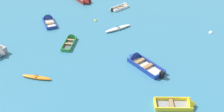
{
  "coord_description": "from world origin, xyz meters",
  "views": [
    {
      "loc": [
        5.68,
        -0.88,
        16.33
      ],
      "look_at": [
        0.0,
        22.16,
        0.15
      ],
      "focal_mm": 44.0,
      "sensor_mm": 36.0,
      "label": 1
    }
  ],
  "objects_px": {
    "rowboat_deep_blue_back_row_right": "(138,61)",
    "kayak_white_far_left": "(118,28)",
    "rowboat_deep_blue_cluster_inner": "(48,20)",
    "mooring_buoy_outer_edge": "(211,33)",
    "rowboat_white_far_back": "(124,6)",
    "rowboat_yellow_back_row_center": "(184,104)",
    "kayak_orange_distant_center": "(37,77)",
    "rowboat_green_outer_right": "(71,40)",
    "rowboat_maroon_far_right": "(85,1)",
    "mooring_buoy_midfield": "(96,21)"
  },
  "relations": [
    {
      "from": "rowboat_green_outer_right",
      "to": "rowboat_yellow_back_row_center",
      "type": "relative_size",
      "value": 0.94
    },
    {
      "from": "rowboat_deep_blue_cluster_inner",
      "to": "mooring_buoy_outer_edge",
      "type": "bearing_deg",
      "value": 5.07
    },
    {
      "from": "rowboat_white_far_back",
      "to": "mooring_buoy_outer_edge",
      "type": "xyz_separation_m",
      "value": [
        11.77,
        -4.81,
        -0.14
      ]
    },
    {
      "from": "kayak_orange_distant_center",
      "to": "rowboat_maroon_far_right",
      "type": "bearing_deg",
      "value": 94.18
    },
    {
      "from": "rowboat_white_far_back",
      "to": "rowboat_yellow_back_row_center",
      "type": "height_order",
      "value": "rowboat_yellow_back_row_center"
    },
    {
      "from": "kayak_orange_distant_center",
      "to": "mooring_buoy_midfield",
      "type": "relative_size",
      "value": 7.85
    },
    {
      "from": "kayak_orange_distant_center",
      "to": "rowboat_green_outer_right",
      "type": "height_order",
      "value": "rowboat_green_outer_right"
    },
    {
      "from": "rowboat_white_far_back",
      "to": "rowboat_green_outer_right",
      "type": "bearing_deg",
      "value": -110.45
    },
    {
      "from": "rowboat_green_outer_right",
      "to": "mooring_buoy_midfield",
      "type": "xyz_separation_m",
      "value": [
        1.3,
        5.45,
        -0.16
      ]
    },
    {
      "from": "kayak_white_far_left",
      "to": "mooring_buoy_outer_edge",
      "type": "bearing_deg",
      "value": 9.56
    },
    {
      "from": "rowboat_deep_blue_cluster_inner",
      "to": "mooring_buoy_outer_edge",
      "type": "relative_size",
      "value": 7.44
    },
    {
      "from": "mooring_buoy_outer_edge",
      "to": "rowboat_deep_blue_back_row_right",
      "type": "bearing_deg",
      "value": -132.66
    },
    {
      "from": "mooring_buoy_midfield",
      "to": "rowboat_green_outer_right",
      "type": "bearing_deg",
      "value": -103.4
    },
    {
      "from": "kayak_orange_distant_center",
      "to": "rowboat_green_outer_right",
      "type": "xyz_separation_m",
      "value": [
        0.69,
        7.25,
        0.02
      ]
    },
    {
      "from": "rowboat_deep_blue_back_row_right",
      "to": "mooring_buoy_outer_edge",
      "type": "xyz_separation_m",
      "value": [
        7.54,
        8.18,
        -0.21
      ]
    },
    {
      "from": "rowboat_deep_blue_back_row_right",
      "to": "mooring_buoy_outer_edge",
      "type": "height_order",
      "value": "rowboat_deep_blue_back_row_right"
    },
    {
      "from": "rowboat_yellow_back_row_center",
      "to": "rowboat_maroon_far_right",
      "type": "bearing_deg",
      "value": 128.86
    },
    {
      "from": "rowboat_deep_blue_cluster_inner",
      "to": "mooring_buoy_outer_edge",
      "type": "xyz_separation_m",
      "value": [
        20.39,
        1.81,
        -0.17
      ]
    },
    {
      "from": "rowboat_maroon_far_right",
      "to": "mooring_buoy_outer_edge",
      "type": "distance_m",
      "value": 18.45
    },
    {
      "from": "rowboat_deep_blue_back_row_right",
      "to": "kayak_orange_distant_center",
      "type": "xyz_separation_m",
      "value": [
        -8.87,
        -4.84,
        -0.07
      ]
    },
    {
      "from": "rowboat_maroon_far_right",
      "to": "mooring_buoy_midfield",
      "type": "relative_size",
      "value": 10.62
    },
    {
      "from": "rowboat_deep_blue_back_row_right",
      "to": "rowboat_maroon_far_right",
      "type": "relative_size",
      "value": 1.09
    },
    {
      "from": "rowboat_deep_blue_back_row_right",
      "to": "rowboat_maroon_far_right",
      "type": "height_order",
      "value": "rowboat_deep_blue_back_row_right"
    },
    {
      "from": "kayak_white_far_left",
      "to": "rowboat_green_outer_right",
      "type": "distance_m",
      "value": 6.08
    },
    {
      "from": "rowboat_maroon_far_right",
      "to": "rowboat_white_far_back",
      "type": "height_order",
      "value": "rowboat_maroon_far_right"
    },
    {
      "from": "rowboat_yellow_back_row_center",
      "to": "rowboat_deep_blue_cluster_inner",
      "type": "bearing_deg",
      "value": 146.53
    },
    {
      "from": "rowboat_deep_blue_cluster_inner",
      "to": "mooring_buoy_midfield",
      "type": "xyz_separation_m",
      "value": [
        5.97,
        1.48,
        -0.17
      ]
    },
    {
      "from": "rowboat_deep_blue_back_row_right",
      "to": "kayak_white_far_left",
      "type": "height_order",
      "value": "rowboat_deep_blue_back_row_right"
    },
    {
      "from": "mooring_buoy_outer_edge",
      "to": "kayak_orange_distant_center",
      "type": "bearing_deg",
      "value": -141.55
    },
    {
      "from": "kayak_orange_distant_center",
      "to": "rowboat_white_far_back",
      "type": "distance_m",
      "value": 18.42
    },
    {
      "from": "rowboat_maroon_far_right",
      "to": "rowboat_yellow_back_row_center",
      "type": "bearing_deg",
      "value": -51.14
    },
    {
      "from": "kayak_white_far_left",
      "to": "rowboat_deep_blue_cluster_inner",
      "type": "relative_size",
      "value": 0.87
    },
    {
      "from": "rowboat_deep_blue_cluster_inner",
      "to": "rowboat_yellow_back_row_center",
      "type": "bearing_deg",
      "value": -33.47
    },
    {
      "from": "rowboat_white_far_back",
      "to": "mooring_buoy_outer_edge",
      "type": "height_order",
      "value": "rowboat_white_far_back"
    },
    {
      "from": "rowboat_deep_blue_back_row_right",
      "to": "rowboat_deep_blue_cluster_inner",
      "type": "bearing_deg",
      "value": 153.63
    },
    {
      "from": "kayak_white_far_left",
      "to": "rowboat_white_far_back",
      "type": "distance_m",
      "value": 6.71
    },
    {
      "from": "rowboat_deep_blue_back_row_right",
      "to": "mooring_buoy_midfield",
      "type": "xyz_separation_m",
      "value": [
        -6.88,
        7.85,
        -0.21
      ]
    },
    {
      "from": "rowboat_yellow_back_row_center",
      "to": "mooring_buoy_midfield",
      "type": "relative_size",
      "value": 9.7
    },
    {
      "from": "rowboat_white_far_back",
      "to": "mooring_buoy_midfield",
      "type": "bearing_deg",
      "value": -117.29
    },
    {
      "from": "rowboat_deep_blue_back_row_right",
      "to": "rowboat_yellow_back_row_center",
      "type": "xyz_separation_m",
      "value": [
        4.73,
        -5.25,
        -0.03
      ]
    },
    {
      "from": "mooring_buoy_outer_edge",
      "to": "kayak_white_far_left",
      "type": "bearing_deg",
      "value": -170.44
    },
    {
      "from": "mooring_buoy_outer_edge",
      "to": "rowboat_yellow_back_row_center",
      "type": "bearing_deg",
      "value": -101.79
    },
    {
      "from": "kayak_orange_distant_center",
      "to": "rowboat_maroon_far_right",
      "type": "relative_size",
      "value": 0.74
    },
    {
      "from": "rowboat_deep_blue_back_row_right",
      "to": "rowboat_white_far_back",
      "type": "xyz_separation_m",
      "value": [
        -4.23,
        12.99,
        -0.07
      ]
    },
    {
      "from": "kayak_white_far_left",
      "to": "rowboat_yellow_back_row_center",
      "type": "distance_m",
      "value": 14.22
    },
    {
      "from": "mooring_buoy_midfield",
      "to": "rowboat_white_far_back",
      "type": "bearing_deg",
      "value": 62.71
    },
    {
      "from": "rowboat_deep_blue_cluster_inner",
      "to": "rowboat_white_far_back",
      "type": "bearing_deg",
      "value": 37.51
    },
    {
      "from": "rowboat_white_far_back",
      "to": "mooring_buoy_outer_edge",
      "type": "distance_m",
      "value": 12.71
    },
    {
      "from": "rowboat_maroon_far_right",
      "to": "rowboat_yellow_back_row_center",
      "type": "xyz_separation_m",
      "value": [
        14.92,
        -18.52,
        -0.03
      ]
    },
    {
      "from": "rowboat_white_far_back",
      "to": "mooring_buoy_midfield",
      "type": "height_order",
      "value": "rowboat_white_far_back"
    }
  ]
}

